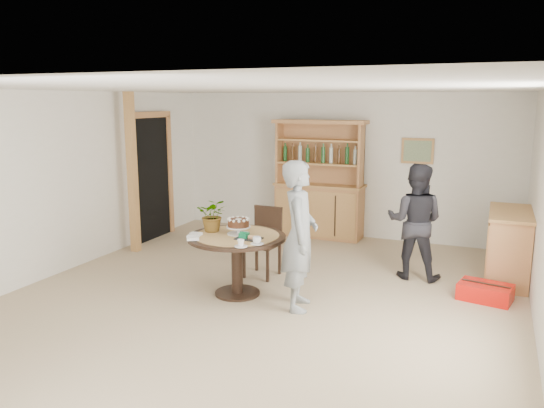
{
  "coord_description": "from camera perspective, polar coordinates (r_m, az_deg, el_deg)",
  "views": [
    {
      "loc": [
        2.5,
        -5.47,
        2.38
      ],
      "look_at": [
        -0.13,
        0.72,
        1.05
      ],
      "focal_mm": 35.0,
      "sensor_mm": 36.0,
      "label": 1
    }
  ],
  "objects": [
    {
      "name": "dining_table",
      "position": [
        6.51,
        -3.8,
        -4.66
      ],
      "size": [
        1.2,
        1.2,
        0.76
      ],
      "color": "black",
      "rests_on": "ground"
    },
    {
      "name": "hutch",
      "position": [
        9.31,
        5.12,
        0.66
      ],
      "size": [
        1.62,
        0.54,
        2.04
      ],
      "color": "tan",
      "rests_on": "ground"
    },
    {
      "name": "sideboard",
      "position": [
        7.72,
        24.11,
        -4.13
      ],
      "size": [
        0.54,
        1.26,
        0.94
      ],
      "color": "tan",
      "rests_on": "ground"
    },
    {
      "name": "doorway",
      "position": [
        9.33,
        -12.9,
        3.05
      ],
      "size": [
        0.13,
        1.1,
        2.18
      ],
      "color": "black",
      "rests_on": "ground"
    },
    {
      "name": "gift_tray",
      "position": [
        6.27,
        -2.58,
        -3.57
      ],
      "size": [
        0.3,
        0.2,
        0.08
      ],
      "color": "black",
      "rests_on": "dining_table"
    },
    {
      "name": "coffee_cup_b",
      "position": [
        5.95,
        -3.37,
        -4.28
      ],
      "size": [
        0.15,
        0.15,
        0.08
      ],
      "color": "white",
      "rests_on": "dining_table"
    },
    {
      "name": "coffee_cup_a",
      "position": [
        6.05,
        -1.63,
        -3.97
      ],
      "size": [
        0.15,
        0.15,
        0.09
      ],
      "color": "white",
      "rests_on": "dining_table"
    },
    {
      "name": "teen_boy",
      "position": [
        6.03,
        2.98,
        -3.43
      ],
      "size": [
        0.57,
        0.72,
        1.72
      ],
      "primitive_type": "imported",
      "rotation": [
        0.0,
        0.0,
        1.85
      ],
      "color": "gray",
      "rests_on": "ground"
    },
    {
      "name": "adult_person",
      "position": [
        7.33,
        15.12,
        -1.82
      ],
      "size": [
        0.77,
        0.6,
        1.56
      ],
      "primitive_type": "imported",
      "rotation": [
        0.0,
        0.0,
        3.12
      ],
      "color": "black",
      "rests_on": "ground"
    },
    {
      "name": "pine_post",
      "position": [
        8.54,
        -14.79,
        3.2
      ],
      "size": [
        0.12,
        0.12,
        2.5
      ],
      "primitive_type": "cube",
      "color": "tan",
      "rests_on": "ground"
    },
    {
      "name": "ground",
      "position": [
        6.47,
        -1.44,
        -10.4
      ],
      "size": [
        7.0,
        7.0,
        0.0
      ],
      "primitive_type": "plane",
      "color": "tan",
      "rests_on": "ground"
    },
    {
      "name": "birthday_cake",
      "position": [
        6.49,
        -3.63,
        -2.18
      ],
      "size": [
        0.3,
        0.3,
        0.2
      ],
      "color": "white",
      "rests_on": "dining_table"
    },
    {
      "name": "napkins",
      "position": [
        6.4,
        -8.37,
        -3.46
      ],
      "size": [
        0.24,
        0.33,
        0.03
      ],
      "color": "white",
      "rests_on": "dining_table"
    },
    {
      "name": "dining_chair",
      "position": [
        7.25,
        -0.8,
        -3.56
      ],
      "size": [
        0.45,
        0.45,
        0.95
      ],
      "rotation": [
        0.0,
        0.0,
        -0.07
      ],
      "color": "black",
      "rests_on": "ground"
    },
    {
      "name": "flower_vase",
      "position": [
        6.63,
        -6.35,
        -1.17
      ],
      "size": [
        0.47,
        0.44,
        0.42
      ],
      "primitive_type": "imported",
      "rotation": [
        0.0,
        0.0,
        0.35
      ],
      "color": "#3F7233",
      "rests_on": "dining_table"
    },
    {
      "name": "room_shell",
      "position": [
        6.06,
        -1.47,
        5.12
      ],
      "size": [
        6.04,
        7.04,
        2.52
      ],
      "color": "white",
      "rests_on": "ground"
    },
    {
      "name": "red_suitcase",
      "position": [
        6.97,
        21.96,
        -8.76
      ],
      "size": [
        0.67,
        0.51,
        0.21
      ],
      "rotation": [
        0.0,
        0.0,
        -0.2
      ],
      "color": "red",
      "rests_on": "ground"
    }
  ]
}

